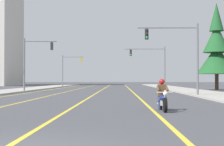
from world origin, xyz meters
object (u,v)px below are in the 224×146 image
object	(u,v)px
traffic_signal_mid_right	(153,61)
conifer_tree_right_verge_far	(217,50)
motorcycle_with_rider	(162,98)
traffic_signal_near_right	(180,48)
traffic_signal_near_left	(33,57)
traffic_signal_mid_left	(69,66)

from	to	relation	value
traffic_signal_mid_right	conifer_tree_right_verge_far	size ratio (longest dim) A/B	0.53
motorcycle_with_rider	traffic_signal_near_right	xyz separation A→B (m)	(3.22, 15.01, 3.53)
motorcycle_with_rider	conifer_tree_right_verge_far	world-z (taller)	conifer_tree_right_verge_far
traffic_signal_mid_right	traffic_signal_near_right	bearing A→B (deg)	-89.17
traffic_signal_near_right	conifer_tree_right_verge_far	size ratio (longest dim) A/B	0.53
traffic_signal_near_left	traffic_signal_mid_left	distance (m)	30.30
conifer_tree_right_verge_far	traffic_signal_near_right	bearing A→B (deg)	-113.09
traffic_signal_near_right	traffic_signal_mid_right	xyz separation A→B (m)	(-0.32, 22.31, 0.04)
traffic_signal_near_left	traffic_signal_mid_right	xyz separation A→B (m)	(14.77, 11.13, 0.13)
traffic_signal_near_left	traffic_signal_mid_left	size ratio (longest dim) A/B	1.00
traffic_signal_mid_left	traffic_signal_near_left	bearing A→B (deg)	-90.01
motorcycle_with_rider	traffic_signal_near_left	bearing A→B (deg)	114.39
traffic_signal_mid_left	conifer_tree_right_verge_far	xyz separation A→B (m)	(22.94, -23.07, 1.32)
traffic_signal_near_left	traffic_signal_mid_right	world-z (taller)	same
traffic_signal_near_right	traffic_signal_near_left	bearing A→B (deg)	143.48
motorcycle_with_rider	traffic_signal_mid_right	bearing A→B (deg)	85.56
traffic_signal_near_right	motorcycle_with_rider	bearing A→B (deg)	-102.12
motorcycle_with_rider	traffic_signal_mid_left	distance (m)	57.83
traffic_signal_mid_right	traffic_signal_mid_left	size ratio (longest dim) A/B	1.00
traffic_signal_near_right	traffic_signal_mid_left	xyz separation A→B (m)	(-15.09, 41.48, -0.06)
traffic_signal_near_left	conifer_tree_right_verge_far	xyz separation A→B (m)	(22.95, 7.22, 1.35)
motorcycle_with_rider	traffic_signal_near_left	world-z (taller)	traffic_signal_near_left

